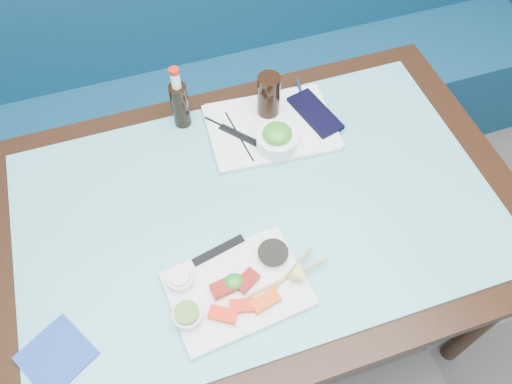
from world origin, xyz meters
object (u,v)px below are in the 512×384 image
object	(u,v)px
seaweed_bowl	(277,141)
cola_glass	(269,95)
blue_napkin	(56,356)
sashimi_plate	(237,289)
cola_bottle_body	(180,105)
dining_table	(257,225)
serving_tray	(271,127)
booth_bench	(193,92)

from	to	relation	value
seaweed_bowl	cola_glass	distance (m)	0.14
seaweed_bowl	cola_glass	size ratio (longest dim) A/B	0.86
seaweed_bowl	blue_napkin	distance (m)	0.75
sashimi_plate	blue_napkin	size ratio (longest dim) A/B	2.32
cola_glass	cola_bottle_body	xyz separation A→B (m)	(-0.24, 0.05, -0.01)
dining_table	serving_tray	world-z (taller)	serving_tray
dining_table	cola_glass	distance (m)	0.37
cola_glass	dining_table	bearing A→B (deg)	-114.05
sashimi_plate	booth_bench	bearing A→B (deg)	77.94
booth_bench	cola_bottle_body	xyz separation A→B (m)	(-0.11, -0.49, 0.45)
dining_table	sashimi_plate	xyz separation A→B (m)	(-0.12, -0.20, 0.10)
cola_bottle_body	booth_bench	bearing A→B (deg)	77.17
cola_glass	blue_napkin	distance (m)	0.85
cola_glass	blue_napkin	world-z (taller)	cola_glass
booth_bench	blue_napkin	world-z (taller)	booth_bench
booth_bench	sashimi_plate	size ratio (longest dim) A/B	9.68
booth_bench	sashimi_plate	bearing A→B (deg)	-96.35
cola_glass	cola_bottle_body	size ratio (longest dim) A/B	0.94
sashimi_plate	serving_tray	world-z (taller)	sashimi_plate
seaweed_bowl	blue_napkin	size ratio (longest dim) A/B	0.86
dining_table	cola_bottle_body	xyz separation A→B (m)	(-0.11, 0.35, 0.16)
booth_bench	cola_glass	xyz separation A→B (m)	(0.13, -0.54, 0.46)
booth_bench	seaweed_bowl	bearing A→B (deg)	-80.53
seaweed_bowl	cola_bottle_body	xyz separation A→B (m)	(-0.22, 0.18, 0.04)
dining_table	seaweed_bowl	size ratio (longest dim) A/B	12.23
dining_table	blue_napkin	size ratio (longest dim) A/B	10.47
sashimi_plate	cola_glass	bearing A→B (deg)	57.79
serving_tray	blue_napkin	bearing A→B (deg)	-140.06
sashimi_plate	cola_glass	world-z (taller)	cola_glass
blue_napkin	serving_tray	bearing A→B (deg)	35.31
booth_bench	cola_bottle_body	size ratio (longest dim) A/B	21.11
serving_tray	cola_bottle_body	size ratio (longest dim) A/B	2.41
booth_bench	serving_tray	distance (m)	0.72
sashimi_plate	blue_napkin	distance (m)	0.42
dining_table	cola_glass	size ratio (longest dim) A/B	10.51
cola_bottle_body	sashimi_plate	bearing A→B (deg)	-90.34
booth_bench	cola_glass	bearing A→B (deg)	-76.31
serving_tray	cola_glass	bearing A→B (deg)	84.33
booth_bench	dining_table	xyz separation A→B (m)	(0.00, -0.84, 0.29)
sashimi_plate	serving_tray	bearing A→B (deg)	56.02
serving_tray	dining_table	bearing A→B (deg)	-112.24
sashimi_plate	cola_bottle_body	bearing A→B (deg)	83.95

